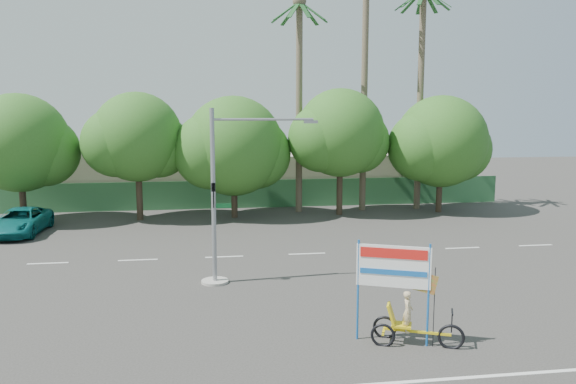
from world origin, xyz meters
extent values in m
plane|color=#33302D|center=(0.00, 0.00, 0.00)|extent=(120.00, 120.00, 0.00)
cube|color=#336B3D|center=(0.00, 21.50, 1.00)|extent=(38.00, 0.08, 2.00)
cube|color=#C0B399|center=(-10.00, 26.00, 2.00)|extent=(12.00, 8.00, 4.00)
cube|color=#C0B399|center=(8.00, 26.00, 1.80)|extent=(14.00, 8.00, 3.60)
cylinder|color=#473828|center=(-14.00, 18.00, 1.76)|extent=(0.40, 0.40, 3.52)
sphere|color=#2A591A|center=(-14.00, 18.00, 4.96)|extent=(6.00, 6.00, 6.00)
sphere|color=#2A591A|center=(-12.65, 18.30, 4.40)|extent=(4.32, 4.32, 4.32)
cylinder|color=#473828|center=(-7.00, 18.00, 1.87)|extent=(0.40, 0.40, 3.74)
sphere|color=#2A591A|center=(-7.00, 18.00, 5.27)|extent=(5.60, 5.60, 5.60)
sphere|color=#2A591A|center=(-5.74, 18.30, 4.68)|extent=(4.03, 4.03, 4.03)
sphere|color=#2A591A|center=(-8.26, 17.75, 4.93)|extent=(4.26, 4.26, 4.26)
cylinder|color=#473828|center=(-1.00, 18.00, 1.65)|extent=(0.40, 0.40, 3.30)
sphere|color=#2A591A|center=(-1.00, 18.00, 4.65)|extent=(6.40, 6.40, 6.40)
sphere|color=#2A591A|center=(0.44, 18.30, 4.12)|extent=(4.61, 4.61, 4.61)
sphere|color=#2A591A|center=(-2.44, 17.75, 4.35)|extent=(4.86, 4.86, 4.86)
cylinder|color=#473828|center=(6.00, 18.00, 1.94)|extent=(0.40, 0.40, 3.87)
sphere|color=#2A591A|center=(6.00, 18.00, 5.46)|extent=(5.80, 5.80, 5.80)
sphere|color=#2A591A|center=(7.30, 18.30, 4.84)|extent=(4.18, 4.18, 4.18)
sphere|color=#2A591A|center=(4.70, 17.75, 5.10)|extent=(4.41, 4.41, 4.41)
cylinder|color=#473828|center=(13.00, 18.00, 1.72)|extent=(0.40, 0.40, 3.43)
sphere|color=#2A591A|center=(13.00, 18.00, 4.84)|extent=(6.20, 6.20, 6.20)
sphere|color=#2A591A|center=(14.39, 18.30, 4.29)|extent=(4.46, 4.46, 4.46)
sphere|color=#2A591A|center=(11.61, 17.75, 4.52)|extent=(4.71, 4.71, 4.71)
cylinder|color=#70604C|center=(8.00, 19.50, 8.50)|extent=(0.44, 0.44, 17.00)
cylinder|color=#70604C|center=(12.00, 19.50, 7.50)|extent=(0.44, 0.44, 15.00)
cube|color=#1C4C21|center=(12.94, 19.50, 14.34)|extent=(1.91, 0.28, 1.36)
cube|color=#1C4C21|center=(12.72, 20.11, 14.34)|extent=(1.65, 1.44, 1.36)
cube|color=#1C4C21|center=(12.16, 20.43, 14.34)|extent=(0.61, 1.93, 1.36)
cube|color=#1C4C21|center=(11.53, 20.32, 14.34)|extent=(1.20, 1.80, 1.36)
cube|color=#1C4C21|center=(11.11, 19.82, 14.34)|extent=(1.89, 0.92, 1.36)
cylinder|color=#70604C|center=(3.50, 19.50, 7.00)|extent=(0.44, 0.44, 14.00)
sphere|color=#70604C|center=(3.50, 19.50, 14.00)|extent=(0.90, 0.90, 0.90)
cube|color=#1C4C21|center=(4.44, 19.50, 13.34)|extent=(1.91, 0.28, 1.36)
cube|color=#1C4C21|center=(4.22, 20.11, 13.34)|extent=(1.65, 1.44, 1.36)
cube|color=#1C4C21|center=(3.66, 20.43, 13.34)|extent=(0.61, 1.93, 1.36)
cube|color=#1C4C21|center=(3.03, 20.32, 13.34)|extent=(1.20, 1.80, 1.36)
cube|color=#1C4C21|center=(2.61, 19.82, 13.34)|extent=(1.89, 0.92, 1.36)
cube|color=#1C4C21|center=(2.61, 19.18, 13.34)|extent=(1.89, 0.92, 1.36)
cube|color=#1C4C21|center=(3.03, 18.68, 13.34)|extent=(1.20, 1.80, 1.36)
cube|color=#1C4C21|center=(3.66, 18.57, 13.34)|extent=(0.61, 1.93, 1.36)
cube|color=#1C4C21|center=(4.22, 18.89, 13.34)|extent=(1.65, 1.44, 1.36)
cylinder|color=gray|center=(-2.50, 4.00, 0.05)|extent=(1.10, 1.10, 0.10)
cylinder|color=gray|center=(-2.50, 4.00, 3.50)|extent=(0.18, 0.18, 7.00)
cylinder|color=gray|center=(-0.50, 4.00, 6.55)|extent=(4.00, 0.10, 0.10)
cube|color=gray|center=(1.40, 4.00, 6.45)|extent=(0.55, 0.20, 0.12)
imported|color=black|center=(-2.50, 3.78, 3.60)|extent=(0.16, 0.20, 1.00)
cube|color=#14662D|center=(-2.15, 4.00, 3.15)|extent=(0.70, 0.04, 0.18)
torus|color=black|center=(4.22, -3.40, 0.34)|extent=(0.75, 0.38, 0.78)
torus|color=black|center=(2.55, -2.34, 0.32)|extent=(0.70, 0.36, 0.72)
torus|color=black|center=(2.30, -2.93, 0.32)|extent=(0.70, 0.36, 0.72)
cube|color=gold|center=(3.32, -3.02, 0.41)|extent=(1.82, 0.82, 0.07)
cube|color=gold|center=(2.43, -2.64, 0.34)|extent=(0.33, 0.66, 0.06)
cube|color=gold|center=(2.90, -2.84, 0.57)|extent=(0.71, 0.67, 0.07)
cube|color=gold|center=(2.62, -2.72, 0.89)|extent=(0.43, 0.54, 0.62)
cylinder|color=black|center=(4.22, -3.40, 0.80)|extent=(0.04, 0.04, 0.63)
cube|color=black|center=(4.22, -3.40, 1.11)|extent=(0.24, 0.49, 0.05)
imported|color=#CCB284|center=(3.06, -2.91, 1.01)|extent=(0.45, 0.53, 1.24)
cylinder|color=blue|center=(1.69, -2.33, 1.54)|extent=(0.08, 0.08, 3.09)
cylinder|color=blue|center=(3.59, -3.13, 1.54)|extent=(0.08, 0.08, 3.09)
cube|color=white|center=(2.64, -2.73, 2.35)|extent=(2.02, 0.90, 1.26)
cube|color=red|center=(2.62, -2.77, 2.75)|extent=(1.80, 0.77, 0.30)
cube|color=blue|center=(2.62, -2.77, 2.17)|extent=(1.80, 0.77, 0.16)
cylinder|color=black|center=(3.75, -3.20, 1.20)|extent=(0.03, 0.03, 2.40)
cube|color=red|center=(3.38, -3.04, 1.95)|extent=(0.94, 0.42, 0.75)
imported|color=#0F696A|center=(-13.18, 14.67, 0.72)|extent=(2.58, 5.29, 1.45)
camera|label=1|loc=(-2.74, -18.12, 6.88)|focal=35.00mm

